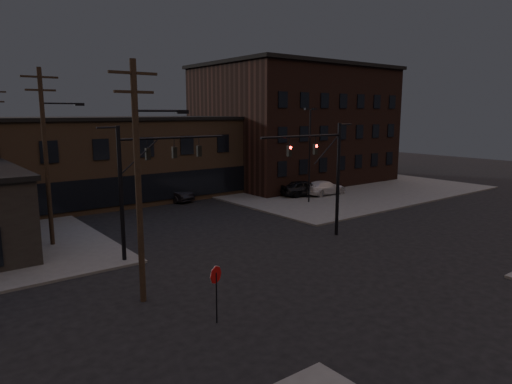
% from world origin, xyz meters
% --- Properties ---
extents(ground, '(140.00, 140.00, 0.00)m').
position_xyz_m(ground, '(0.00, 0.00, 0.00)').
color(ground, black).
rests_on(ground, ground).
extents(sidewalk_ne, '(30.00, 30.00, 0.15)m').
position_xyz_m(sidewalk_ne, '(22.00, 22.00, 0.07)').
color(sidewalk_ne, '#474744').
rests_on(sidewalk_ne, ground).
extents(building_row, '(40.00, 12.00, 8.00)m').
position_xyz_m(building_row, '(0.00, 28.00, 4.00)').
color(building_row, brown).
rests_on(building_row, ground).
extents(building_right, '(22.00, 16.00, 14.00)m').
position_xyz_m(building_right, '(22.00, 26.00, 7.00)').
color(building_right, black).
rests_on(building_right, ground).
extents(traffic_signal_near, '(7.12, 0.24, 8.00)m').
position_xyz_m(traffic_signal_near, '(5.36, 4.50, 4.93)').
color(traffic_signal_near, black).
rests_on(traffic_signal_near, ground).
extents(traffic_signal_far, '(7.12, 0.24, 8.00)m').
position_xyz_m(traffic_signal_far, '(-6.72, 8.00, 5.01)').
color(traffic_signal_far, black).
rests_on(traffic_signal_far, ground).
extents(stop_sign, '(0.72, 0.33, 2.48)m').
position_xyz_m(stop_sign, '(-8.00, -1.99, 1.84)').
color(stop_sign, black).
rests_on(stop_sign, ground).
extents(utility_pole_near, '(3.70, 0.28, 11.00)m').
position_xyz_m(utility_pole_near, '(-9.43, 2.00, 5.87)').
color(utility_pole_near, black).
rests_on(utility_pole_near, ground).
extents(utility_pole_mid, '(3.70, 0.28, 11.50)m').
position_xyz_m(utility_pole_mid, '(-10.44, 14.00, 6.13)').
color(utility_pole_mid, black).
rests_on(utility_pole_mid, ground).
extents(lot_light_a, '(1.50, 0.28, 9.14)m').
position_xyz_m(lot_light_a, '(13.00, 14.00, 5.51)').
color(lot_light_a, black).
rests_on(lot_light_a, ground).
extents(lot_light_b, '(1.50, 0.28, 9.14)m').
position_xyz_m(lot_light_b, '(19.00, 19.00, 5.51)').
color(lot_light_b, black).
rests_on(lot_light_b, ground).
extents(parked_car_lot_a, '(5.25, 3.26, 1.67)m').
position_xyz_m(parked_car_lot_a, '(14.97, 16.68, 0.98)').
color(parked_car_lot_a, black).
rests_on(parked_car_lot_a, sidewalk_ne).
extents(parked_car_lot_b, '(5.10, 2.14, 1.47)m').
position_xyz_m(parked_car_lot_b, '(17.19, 15.93, 0.89)').
color(parked_car_lot_b, silver).
rests_on(parked_car_lot_b, sidewalk_ne).
extents(car_crossing, '(2.98, 5.25, 1.64)m').
position_xyz_m(car_crossing, '(3.06, 23.38, 0.82)').
color(car_crossing, black).
rests_on(car_crossing, ground).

